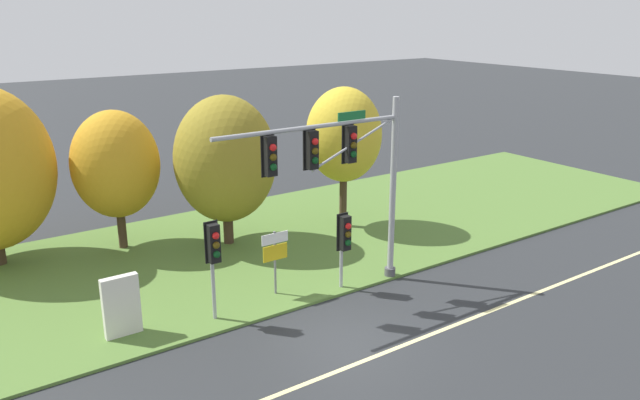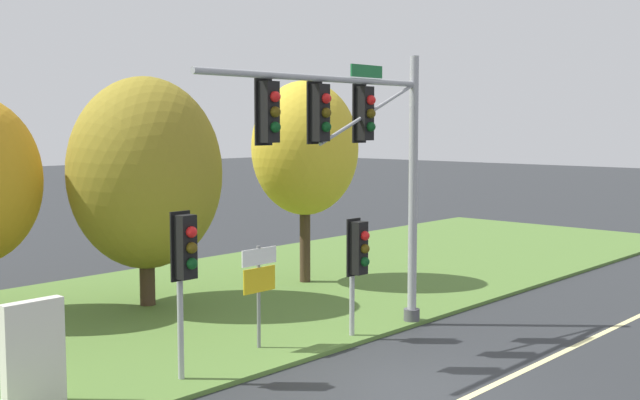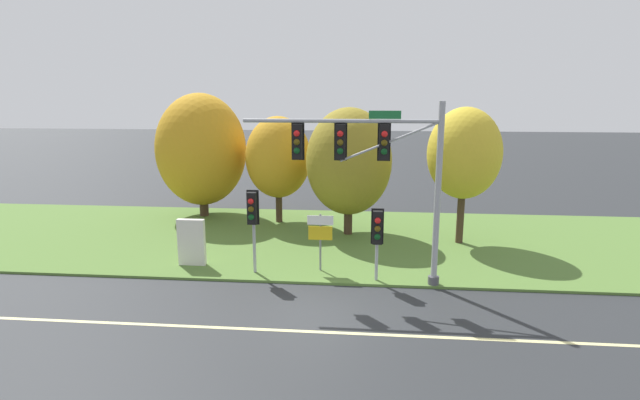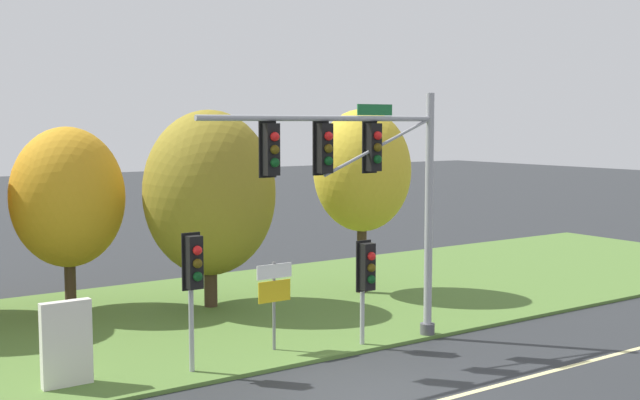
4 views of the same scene
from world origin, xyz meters
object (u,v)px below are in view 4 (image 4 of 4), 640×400
(traffic_signal_mast, at_px, (365,175))
(tree_mid_verge, at_px, (362,171))
(pedestrian_signal_near_kerb, at_px, (194,271))
(info_kiosk, at_px, (66,344))
(tree_left_of_mast, at_px, (68,197))
(route_sign_post, at_px, (274,291))
(tree_behind_signpost, at_px, (210,193))
(pedestrian_signal_further_along, at_px, (367,272))

(traffic_signal_mast, relative_size, tree_mid_verge, 1.13)
(pedestrian_signal_near_kerb, bearing_deg, info_kiosk, 164.13)
(tree_left_of_mast, bearing_deg, route_sign_post, -68.31)
(pedestrian_signal_near_kerb, relative_size, tree_mid_verge, 0.52)
(pedestrian_signal_near_kerb, xyz_separation_m, tree_behind_signpost, (3.40, 5.94, 1.21))
(traffic_signal_mast, relative_size, route_sign_post, 3.13)
(traffic_signal_mast, xyz_separation_m, route_sign_post, (-2.06, 1.08, -2.95))
(route_sign_post, height_order, tree_behind_signpost, tree_behind_signpost)
(pedestrian_signal_near_kerb, height_order, pedestrian_signal_further_along, pedestrian_signal_near_kerb)
(traffic_signal_mast, distance_m, tree_behind_signpost, 6.58)
(pedestrian_signal_further_along, height_order, tree_behind_signpost, tree_behind_signpost)
(pedestrian_signal_near_kerb, relative_size, pedestrian_signal_further_along, 1.19)
(traffic_signal_mast, xyz_separation_m, tree_mid_verge, (4.05, 5.41, -0.31))
(pedestrian_signal_near_kerb, relative_size, route_sign_post, 1.44)
(traffic_signal_mast, bearing_deg, route_sign_post, 152.40)
(traffic_signal_mast, relative_size, tree_left_of_mast, 1.25)
(tree_mid_verge, distance_m, info_kiosk, 12.51)
(tree_left_of_mast, bearing_deg, info_kiosk, -107.80)
(tree_behind_signpost, xyz_separation_m, info_kiosk, (-6.12, -5.17, -2.65))
(tree_behind_signpost, bearing_deg, tree_left_of_mast, 152.04)
(tree_mid_verge, relative_size, info_kiosk, 3.29)
(pedestrian_signal_further_along, xyz_separation_m, route_sign_post, (-2.17, 1.02, -0.42))
(traffic_signal_mast, xyz_separation_m, tree_behind_signpost, (-1.18, 6.41, -0.88))
(tree_mid_verge, bearing_deg, pedestrian_signal_near_kerb, -150.20)
(tree_left_of_mast, height_order, tree_behind_signpost, tree_behind_signpost)
(route_sign_post, distance_m, tree_mid_verge, 7.94)
(pedestrian_signal_further_along, bearing_deg, info_kiosk, 170.95)
(pedestrian_signal_near_kerb, height_order, route_sign_post, pedestrian_signal_near_kerb)
(pedestrian_signal_near_kerb, height_order, tree_behind_signpost, tree_behind_signpost)
(tree_mid_verge, bearing_deg, info_kiosk, -159.82)
(pedestrian_signal_further_along, relative_size, tree_left_of_mast, 0.49)
(pedestrian_signal_near_kerb, bearing_deg, tree_left_of_mast, 92.92)
(pedestrian_signal_near_kerb, bearing_deg, route_sign_post, 13.60)
(traffic_signal_mast, distance_m, pedestrian_signal_near_kerb, 5.05)
(pedestrian_signal_near_kerb, bearing_deg, tree_mid_verge, 29.80)
(tree_behind_signpost, bearing_deg, route_sign_post, -99.39)
(route_sign_post, relative_size, info_kiosk, 1.19)
(tree_left_of_mast, bearing_deg, pedestrian_signal_near_kerb, -87.08)
(route_sign_post, bearing_deg, traffic_signal_mast, -27.60)
(pedestrian_signal_further_along, bearing_deg, traffic_signal_mast, -152.52)
(pedestrian_signal_near_kerb, bearing_deg, pedestrian_signal_further_along, -4.97)
(tree_mid_verge, bearing_deg, traffic_signal_mast, -126.85)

